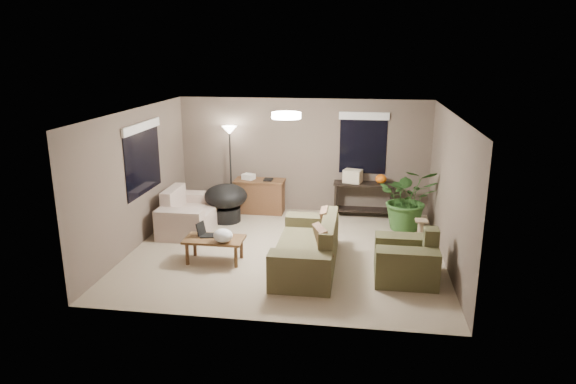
# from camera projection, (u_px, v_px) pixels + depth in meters

# --- Properties ---
(room_shell) EXTENTS (5.50, 5.50, 5.50)m
(room_shell) POSITION_uv_depth(u_px,v_px,m) (286.00, 184.00, 8.92)
(room_shell) COLOR tan
(room_shell) RESTS_ON ground
(main_sofa) EXTENTS (0.95, 2.20, 0.85)m
(main_sofa) POSITION_uv_depth(u_px,v_px,m) (309.00, 250.00, 8.52)
(main_sofa) COLOR #4D482E
(main_sofa) RESTS_ON ground
(throw_pillows) EXTENTS (0.39, 1.38, 0.47)m
(throw_pillows) POSITION_uv_depth(u_px,v_px,m) (325.00, 231.00, 8.39)
(throw_pillows) COLOR #8C7251
(throw_pillows) RESTS_ON main_sofa
(loveseat) EXTENTS (0.90, 1.60, 0.85)m
(loveseat) POSITION_uv_depth(u_px,v_px,m) (189.00, 215.00, 10.29)
(loveseat) COLOR beige
(loveseat) RESTS_ON ground
(armchair) EXTENTS (0.95, 1.00, 0.85)m
(armchair) POSITION_uv_depth(u_px,v_px,m) (407.00, 261.00, 8.08)
(armchair) COLOR #4C4B2D
(armchair) RESTS_ON ground
(coffee_table) EXTENTS (1.00, 0.55, 0.42)m
(coffee_table) POSITION_uv_depth(u_px,v_px,m) (214.00, 242.00, 8.71)
(coffee_table) COLOR brown
(coffee_table) RESTS_ON ground
(laptop) EXTENTS (0.41, 0.29, 0.24)m
(laptop) POSITION_uv_depth(u_px,v_px,m) (206.00, 232.00, 8.80)
(laptop) COLOR black
(laptop) RESTS_ON coffee_table
(plastic_bag) EXTENTS (0.40, 0.38, 0.23)m
(plastic_bag) POSITION_uv_depth(u_px,v_px,m) (223.00, 236.00, 8.50)
(plastic_bag) COLOR white
(plastic_bag) RESTS_ON coffee_table
(desk) EXTENTS (1.10, 0.50, 0.75)m
(desk) POSITION_uv_depth(u_px,v_px,m) (260.00, 196.00, 11.36)
(desk) COLOR brown
(desk) RESTS_ON ground
(desk_papers) EXTENTS (0.70, 0.30, 0.12)m
(desk_papers) POSITION_uv_depth(u_px,v_px,m) (253.00, 177.00, 11.25)
(desk_papers) COLOR silver
(desk_papers) RESTS_ON desk
(console_table) EXTENTS (1.30, 0.40, 0.75)m
(console_table) POSITION_uv_depth(u_px,v_px,m) (364.00, 197.00, 11.08)
(console_table) COLOR black
(console_table) RESTS_ON ground
(pumpkin) EXTENTS (0.27, 0.27, 0.20)m
(pumpkin) POSITION_uv_depth(u_px,v_px,m) (381.00, 179.00, 10.92)
(pumpkin) COLOR orange
(pumpkin) RESTS_ON console_table
(cardboard_box) EXTENTS (0.44, 0.37, 0.28)m
(cardboard_box) POSITION_uv_depth(u_px,v_px,m) (353.00, 176.00, 10.99)
(cardboard_box) COLOR beige
(cardboard_box) RESTS_ON console_table
(papasan_chair) EXTENTS (1.18, 1.18, 0.80)m
(papasan_chair) POSITION_uv_depth(u_px,v_px,m) (226.00, 200.00, 10.74)
(papasan_chair) COLOR black
(papasan_chair) RESTS_ON ground
(floor_lamp) EXTENTS (0.32, 0.32, 1.91)m
(floor_lamp) POSITION_uv_depth(u_px,v_px,m) (230.00, 140.00, 11.15)
(floor_lamp) COLOR black
(floor_lamp) RESTS_ON ground
(ceiling_fixture) EXTENTS (0.50, 0.50, 0.10)m
(ceiling_fixture) POSITION_uv_depth(u_px,v_px,m) (286.00, 115.00, 8.60)
(ceiling_fixture) COLOR white
(ceiling_fixture) RESTS_ON room_shell
(houseplant) EXTENTS (1.17, 1.29, 1.01)m
(houseplant) POSITION_uv_depth(u_px,v_px,m) (408.00, 205.00, 10.25)
(houseplant) COLOR #2D5923
(houseplant) RESTS_ON ground
(cat_scratching_post) EXTENTS (0.32, 0.32, 0.50)m
(cat_scratching_post) POSITION_uv_depth(u_px,v_px,m) (420.00, 234.00, 9.47)
(cat_scratching_post) COLOR tan
(cat_scratching_post) RESTS_ON ground
(window_left) EXTENTS (0.05, 1.56, 1.33)m
(window_left) POSITION_uv_depth(u_px,v_px,m) (142.00, 146.00, 9.44)
(window_left) COLOR black
(window_left) RESTS_ON room_shell
(window_back) EXTENTS (1.06, 0.05, 1.33)m
(window_back) POSITION_uv_depth(u_px,v_px,m) (363.00, 133.00, 10.96)
(window_back) COLOR black
(window_back) RESTS_ON room_shell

